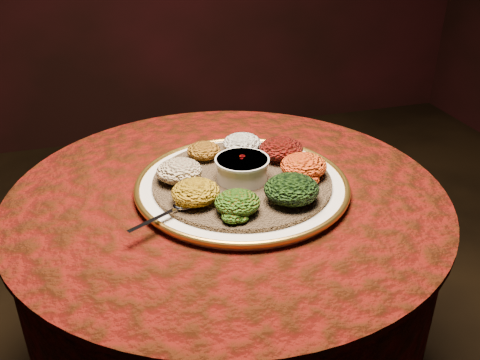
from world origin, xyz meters
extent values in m
cylinder|color=black|center=(0.00, 0.00, 0.34)|extent=(0.12, 0.12, 0.68)
cylinder|color=black|center=(0.00, 0.00, 0.70)|extent=(0.80, 0.80, 0.04)
cylinder|color=#480A06|center=(0.00, 0.00, 0.56)|extent=(0.93, 0.93, 0.34)
cylinder|color=#480A06|center=(0.00, 0.00, 0.73)|extent=(0.96, 0.96, 0.01)
cylinder|color=white|center=(0.03, 0.00, 0.74)|extent=(0.47, 0.47, 0.02)
torus|color=#C18B30|center=(0.03, 0.00, 0.75)|extent=(0.47, 0.47, 0.01)
cylinder|color=brown|center=(0.03, 0.00, 0.76)|extent=(0.51, 0.51, 0.01)
cylinder|color=silver|center=(0.03, 0.00, 0.79)|extent=(0.11, 0.11, 0.05)
cylinder|color=silver|center=(0.03, 0.00, 0.81)|extent=(0.12, 0.12, 0.01)
cylinder|color=#570B04|center=(0.03, 0.00, 0.80)|extent=(0.09, 0.09, 0.01)
ellipsoid|color=silver|center=(-0.11, -0.08, 0.77)|extent=(0.05, 0.03, 0.01)
cube|color=silver|center=(-0.17, -0.12, 0.77)|extent=(0.12, 0.07, 0.00)
ellipsoid|color=white|center=(0.07, 0.13, 0.78)|extent=(0.09, 0.09, 0.04)
ellipsoid|color=black|center=(0.15, 0.07, 0.79)|extent=(0.10, 0.10, 0.05)
ellipsoid|color=#C38310|center=(0.17, -0.03, 0.79)|extent=(0.10, 0.10, 0.05)
ellipsoid|color=black|center=(0.10, -0.12, 0.79)|extent=(0.11, 0.11, 0.05)
ellipsoid|color=#A4390A|center=(-0.01, -0.13, 0.78)|extent=(0.09, 0.09, 0.04)
ellipsoid|color=#B98B10|center=(-0.08, -0.07, 0.79)|extent=(0.10, 0.09, 0.05)
ellipsoid|color=#740608|center=(-0.10, 0.03, 0.79)|extent=(0.10, 0.09, 0.05)
ellipsoid|color=brown|center=(-0.02, 0.12, 0.78)|extent=(0.08, 0.08, 0.04)
camera|label=1|loc=(-0.26, -0.98, 1.32)|focal=40.00mm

